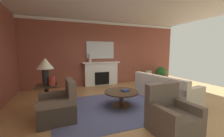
# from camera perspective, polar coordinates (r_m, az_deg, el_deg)

# --- Properties ---
(ground_plane) EXTENTS (9.63, 9.63, 0.00)m
(ground_plane) POSITION_cam_1_polar(r_m,az_deg,el_deg) (4.61, 8.46, -13.65)
(ground_plane) COLOR tan
(wall_fireplace) EXTENTS (8.01, 0.12, 3.06)m
(wall_fireplace) POSITION_cam_1_polar(r_m,az_deg,el_deg) (6.96, -2.91, 6.19)
(wall_fireplace) COLOR brown
(wall_fireplace) RESTS_ON ground_plane
(ceiling_panel) EXTENTS (8.01, 6.20, 0.06)m
(ceiling_panel) POSITION_cam_1_polar(r_m,az_deg,el_deg) (4.82, 7.26, 24.71)
(ceiling_panel) COLOR white
(crown_moulding) EXTENTS (8.01, 0.08, 0.12)m
(crown_moulding) POSITION_cam_1_polar(r_m,az_deg,el_deg) (7.02, -2.78, 18.11)
(crown_moulding) COLOR white
(area_rug) EXTENTS (3.77, 2.51, 0.01)m
(area_rug) POSITION_cam_1_polar(r_m,az_deg,el_deg) (4.32, 3.80, -14.93)
(area_rug) COLOR #4C517A
(area_rug) RESTS_ON ground_plane
(fireplace) EXTENTS (1.80, 0.35, 1.13)m
(fireplace) POSITION_cam_1_polar(r_m,az_deg,el_deg) (6.76, -4.39, -2.29)
(fireplace) COLOR white
(fireplace) RESTS_ON ground_plane
(mantel_mirror) EXTENTS (1.35, 0.04, 0.82)m
(mantel_mirror) POSITION_cam_1_polar(r_m,az_deg,el_deg) (6.80, -4.76, 7.50)
(mantel_mirror) COLOR silver
(sofa) EXTENTS (1.19, 2.21, 0.85)m
(sofa) POSITION_cam_1_polar(r_m,az_deg,el_deg) (5.06, 20.49, -8.60)
(sofa) COLOR beige
(sofa) RESTS_ON ground_plane
(armchair_near_window) EXTENTS (0.84, 0.84, 0.95)m
(armchair_near_window) POSITION_cam_1_polar(r_m,az_deg,el_deg) (3.63, -20.92, -14.65)
(armchair_near_window) COLOR brown
(armchair_near_window) RESTS_ON ground_plane
(armchair_facing_fireplace) EXTENTS (0.84, 0.84, 0.95)m
(armchair_facing_fireplace) POSITION_cam_1_polar(r_m,az_deg,el_deg) (3.17, 23.16, -17.92)
(armchair_facing_fireplace) COLOR brown
(armchair_facing_fireplace) RESTS_ON ground_plane
(coffee_table) EXTENTS (1.00, 1.00, 0.45)m
(coffee_table) POSITION_cam_1_polar(r_m,az_deg,el_deg) (4.21, 3.83, -10.76)
(coffee_table) COLOR #3D2D1E
(coffee_table) RESTS_ON ground_plane
(side_table) EXTENTS (0.56, 0.56, 0.70)m
(side_table) POSITION_cam_1_polar(r_m,az_deg,el_deg) (4.34, -25.07, -9.99)
(side_table) COLOR #3D2D1E
(side_table) RESTS_ON ground_plane
(table_lamp) EXTENTS (0.44, 0.44, 0.75)m
(table_lamp) POSITION_cam_1_polar(r_m,az_deg,el_deg) (4.18, -25.64, 0.91)
(table_lamp) COLOR black
(table_lamp) RESTS_ON side_table
(vase_on_side_table) EXTENTS (0.16, 0.16, 0.25)m
(vase_on_side_table) POSITION_cam_1_polar(r_m,az_deg,el_deg) (4.11, -23.40, -4.70)
(vase_on_side_table) COLOR #9E3328
(vase_on_side_table) RESTS_ON side_table
(vase_tall_corner) EXTENTS (0.33, 0.33, 0.61)m
(vase_tall_corner) POSITION_cam_1_polar(r_m,az_deg,el_deg) (7.62, 14.62, -3.22)
(vase_tall_corner) COLOR beige
(vase_tall_corner) RESTS_ON ground_plane
(vase_mantel_left) EXTENTS (0.13, 0.13, 0.38)m
(vase_mantel_left) POSITION_cam_1_polar(r_m,az_deg,el_deg) (6.50, -8.99, 4.24)
(vase_mantel_left) COLOR beige
(vase_mantel_left) RESTS_ON fireplace
(book_red_cover) EXTENTS (0.23, 0.20, 0.05)m
(book_red_cover) POSITION_cam_1_polar(r_m,az_deg,el_deg) (4.19, 5.43, -8.86)
(book_red_cover) COLOR navy
(book_red_cover) RESTS_ON coffee_table
(potted_plant) EXTENTS (0.56, 0.56, 0.83)m
(potted_plant) POSITION_cam_1_polar(r_m,az_deg,el_deg) (7.75, 19.39, -1.83)
(potted_plant) COLOR #333333
(potted_plant) RESTS_ON ground_plane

